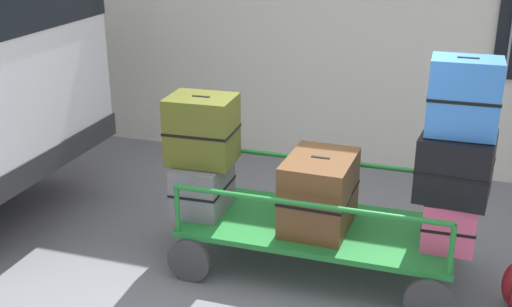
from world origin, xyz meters
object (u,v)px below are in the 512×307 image
Objects in this scene: suitcase_center_middle at (455,166)px; suitcase_center_top at (464,97)px; luggage_cart at (318,232)px; suitcase_center_bottom at (449,222)px; suitcase_midleft_bottom at (319,192)px; suitcase_left_middle at (202,129)px; suitcase_left_bottom at (203,186)px.

suitcase_center_top is (0.00, -0.01, 0.57)m from suitcase_center_middle.
luggage_cart is 1.12m from suitcase_center_bottom.
suitcase_center_top reaches higher than suitcase_midleft_bottom.
luggage_cart is 5.26× the size of suitcase_center_bottom.
suitcase_center_middle is at bearing 0.35° from suitcase_left_middle.
suitcase_left_middle is at bearing 178.48° from suitcase_midleft_bottom.
suitcase_left_middle is at bearing -179.65° from suitcase_center_middle.
suitcase_center_top is (1.09, 0.02, 1.33)m from luggage_cart.
suitcase_center_bottom is at bearing -90.00° from suitcase_center_middle.
suitcase_center_middle is at bearing 1.19° from luggage_cart.
luggage_cart is 0.39m from suitcase_midleft_bottom.
suitcase_midleft_bottom is at bearing -177.78° from suitcase_center_middle.
suitcase_left_middle is 2.24m from suitcase_center_bottom.
suitcase_midleft_bottom is 1.67× the size of suitcase_center_bottom.
suitcase_center_top reaches higher than suitcase_left_middle.
suitcase_center_top is (-0.00, 0.03, 1.05)m from suitcase_center_bottom.
suitcase_left_bottom is 2.40m from suitcase_center_top.
suitcase_left_middle reaches higher than suitcase_left_bottom.
suitcase_center_middle reaches higher than suitcase_center_bottom.
suitcase_center_bottom is 0.74× the size of suitcase_center_middle.
suitcase_center_bottom is (1.09, -0.02, 0.28)m from luggage_cart.
suitcase_left_bottom reaches higher than suitcase_center_bottom.
suitcase_left_middle reaches higher than suitcase_center_bottom.
suitcase_left_middle is at bearing 179.27° from suitcase_center_bottom.
suitcase_center_middle is at bearing 90.00° from suitcase_center_bottom.
suitcase_center_middle is (2.17, 0.03, 0.46)m from suitcase_left_bottom.
suitcase_left_middle reaches higher than luggage_cart.
suitcase_left_middle is at bearing 179.51° from luggage_cart.
suitcase_left_bottom is at bearing 179.59° from suitcase_midleft_bottom.
suitcase_left_bottom is at bearing -179.28° from suitcase_center_top.
suitcase_center_middle is 0.57m from suitcase_center_top.
suitcase_center_middle reaches higher than luggage_cart.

